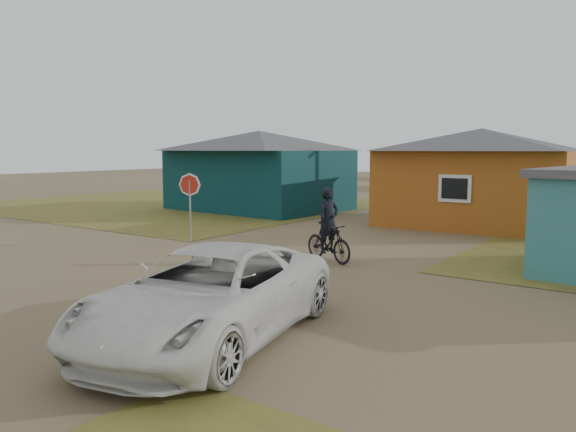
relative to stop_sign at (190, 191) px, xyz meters
The scene contains 9 objects.
ground 5.75m from the stop_sign, 45.74° to the right, with size 120.00×120.00×0.00m, color brown.
grass_nw 13.73m from the stop_sign, 138.27° to the left, with size 20.00×18.00×0.00m, color olive.
house_teal 10.65m from the stop_sign, 116.01° to the left, with size 8.93×7.08×4.00m.
house_yellow 11.90m from the stop_sign, 57.83° to the left, with size 7.72×6.76×3.90m.
house_pale_west 30.15m from the stop_sign, 94.12° to the left, with size 7.04×6.15×3.60m.
house_pale_north 43.28m from the stop_sign, 103.59° to the left, with size 6.28×5.81×3.40m.
stop_sign is the anchor object (origin of this frame).
cyclist 5.37m from the stop_sign, ahead, with size 1.87×1.06×2.03m.
vehicle 9.68m from the stop_sign, 43.05° to the right, with size 2.47×5.35×1.49m, color silver.
Camera 1 is at (9.29, -9.06, 3.06)m, focal length 35.00 mm.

